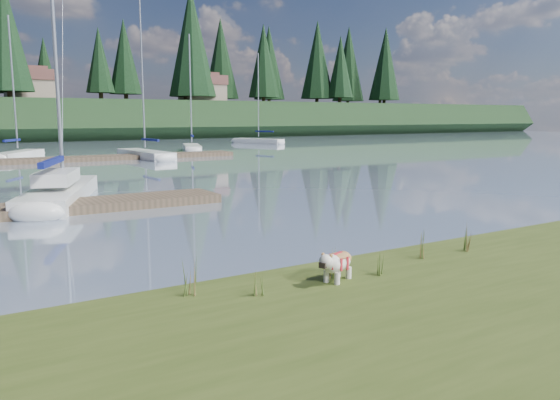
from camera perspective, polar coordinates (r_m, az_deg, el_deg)
ground at (r=40.10m, az=-25.22°, el=3.50°), size 200.00×200.00×0.00m
bank at (r=6.48m, az=17.03°, el=-18.49°), size 60.00×9.00×0.35m
bulldog at (r=9.27m, az=5.98°, el=-6.41°), size 0.90×0.61×0.53m
sailboat_main at (r=22.07m, az=-21.71°, el=1.17°), size 4.45×8.42×12.10m
dock_far at (r=40.36m, az=-22.41°, el=3.91°), size 26.00×2.20×0.30m
sailboat_bg_2 at (r=44.67m, az=-25.37°, el=4.37°), size 4.60×6.43×10.23m
sailboat_bg_3 at (r=42.50m, az=-14.28°, el=4.75°), size 2.27×8.39×12.15m
sailboat_bg_4 at (r=50.06m, az=-9.23°, el=5.48°), size 3.54×6.92×10.25m
sailboat_bg_5 at (r=62.62m, az=-2.70°, el=6.21°), size 4.08×6.97×10.13m
weed_0 at (r=8.53m, az=-2.16°, el=-8.40°), size 0.17×0.14×0.56m
weed_1 at (r=9.47m, az=5.71°, el=-6.66°), size 0.17×0.14×0.58m
weed_2 at (r=11.08m, az=14.67°, el=-4.63°), size 0.17×0.14×0.57m
weed_3 at (r=8.63m, az=-9.26°, el=-8.06°), size 0.17×0.14×0.65m
weed_4 at (r=9.80m, az=10.58°, el=-6.51°), size 0.17×0.14×0.47m
weed_5 at (r=11.81m, az=18.86°, el=-3.79°), size 0.17×0.14×0.67m
mud_lip at (r=9.74m, az=-3.01°, el=-9.38°), size 60.00×0.50×0.14m
conifer_4 at (r=76.75m, az=-26.78°, el=15.34°), size 6.16×6.16×15.10m
conifer_5 at (r=82.43m, az=-18.36°, el=13.71°), size 3.96×3.96×10.35m
conifer_6 at (r=84.93m, az=-9.24°, el=16.03°), size 7.04×7.04×17.00m
conifer_7 at (r=93.57m, az=-1.74°, el=14.34°), size 5.28×5.28×13.20m
conifer_8 at (r=97.41m, az=6.32°, el=13.67°), size 4.62×4.62×11.77m
conifer_9 at (r=108.15m, az=10.93°, el=13.79°), size 5.94×5.94×14.62m
house_1 at (r=81.52m, az=-24.68°, el=10.94°), size 6.30×5.30×4.65m
house_2 at (r=86.03m, az=-8.13°, el=11.49°), size 6.30×5.30×4.65m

